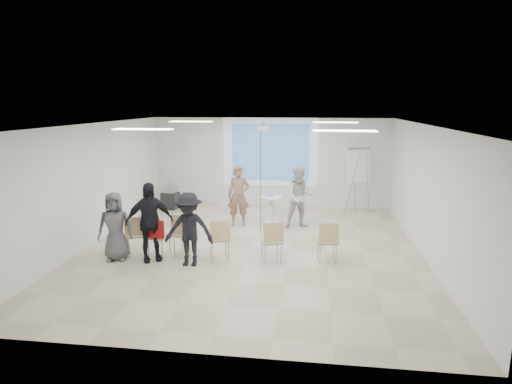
# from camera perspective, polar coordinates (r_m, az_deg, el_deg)

# --- Properties ---
(floor) EXTENTS (8.00, 9.00, 0.10)m
(floor) POSITION_cam_1_polar(r_m,az_deg,el_deg) (10.53, -0.57, -7.83)
(floor) COLOR beige
(floor) RESTS_ON ground
(ceiling) EXTENTS (8.00, 9.00, 0.10)m
(ceiling) POSITION_cam_1_polar(r_m,az_deg,el_deg) (9.93, -0.61, 9.26)
(ceiling) COLOR white
(ceiling) RESTS_ON wall_back
(wall_back) EXTENTS (8.00, 0.10, 3.00)m
(wall_back) POSITION_cam_1_polar(r_m,az_deg,el_deg) (14.57, 1.92, 3.97)
(wall_back) COLOR silver
(wall_back) RESTS_ON floor
(wall_left) EXTENTS (0.10, 9.00, 3.00)m
(wall_left) POSITION_cam_1_polar(r_m,az_deg,el_deg) (11.40, -21.18, 0.95)
(wall_left) COLOR silver
(wall_left) RESTS_ON floor
(wall_right) EXTENTS (0.10, 9.00, 3.00)m
(wall_right) POSITION_cam_1_polar(r_m,az_deg,el_deg) (10.37, 22.17, -0.15)
(wall_right) COLOR silver
(wall_right) RESTS_ON floor
(projection_halo) EXTENTS (3.20, 0.01, 2.30)m
(projection_halo) POSITION_cam_1_polar(r_m,az_deg,el_deg) (14.47, 1.91, 5.31)
(projection_halo) COLOR silver
(projection_halo) RESTS_ON wall_back
(projection_image) EXTENTS (2.60, 0.01, 1.90)m
(projection_image) POSITION_cam_1_polar(r_m,az_deg,el_deg) (14.45, 1.90, 5.31)
(projection_image) COLOR #3670B7
(projection_image) RESTS_ON wall_back
(pedestal_table) EXTENTS (0.86, 0.86, 0.82)m
(pedestal_table) POSITION_cam_1_polar(r_m,az_deg,el_deg) (12.54, 2.07, -2.19)
(pedestal_table) COLOR white
(pedestal_table) RESTS_ON floor
(player_left) EXTENTS (0.77, 0.56, 1.98)m
(player_left) POSITION_cam_1_polar(r_m,az_deg,el_deg) (12.24, -2.34, 0.01)
(player_left) COLOR #8F6957
(player_left) RESTS_ON floor
(player_right) EXTENTS (1.09, 0.94, 1.97)m
(player_right) POSITION_cam_1_polar(r_m,az_deg,el_deg) (12.09, 5.92, -0.20)
(player_right) COLOR silver
(player_right) RESTS_ON floor
(controller_left) EXTENTS (0.05, 0.12, 0.04)m
(controller_left) POSITION_cam_1_polar(r_m,az_deg,el_deg) (12.39, -1.34, 1.64)
(controller_left) COLOR white
(controller_left) RESTS_ON player_left
(controller_right) EXTENTS (0.06, 0.11, 0.04)m
(controller_right) POSITION_cam_1_polar(r_m,az_deg,el_deg) (12.27, 5.15, 1.64)
(controller_right) COLOR white
(controller_right) RESTS_ON player_right
(chair_far_left) EXTENTS (0.58, 0.60, 0.95)m
(chair_far_left) POSITION_cam_1_polar(r_m,az_deg,el_deg) (10.27, -15.79, -5.21)
(chair_far_left) COLOR tan
(chair_far_left) RESTS_ON floor
(chair_left_mid) EXTENTS (0.52, 0.54, 0.94)m
(chair_left_mid) POSITION_cam_1_polar(r_m,az_deg,el_deg) (10.06, -13.08, -5.49)
(chair_left_mid) COLOR tan
(chair_left_mid) RESTS_ON floor
(chair_left_inner) EXTENTS (0.55, 0.58, 1.00)m
(chair_left_inner) POSITION_cam_1_polar(r_m,az_deg,el_deg) (10.01, -9.67, -5.20)
(chair_left_inner) COLOR tan
(chair_left_inner) RESTS_ON floor
(chair_center) EXTENTS (0.59, 0.61, 0.96)m
(chair_center) POSITION_cam_1_polar(r_m,az_deg,el_deg) (9.65, -4.88, -5.89)
(chair_center) COLOR tan
(chair_center) RESTS_ON floor
(chair_right_inner) EXTENTS (0.57, 0.60, 0.96)m
(chair_right_inner) POSITION_cam_1_polar(r_m,az_deg,el_deg) (9.46, 2.18, -6.23)
(chair_right_inner) COLOR tan
(chair_right_inner) RESTS_ON floor
(chair_right_far) EXTENTS (0.49, 0.52, 0.94)m
(chair_right_far) POSITION_cam_1_polar(r_m,az_deg,el_deg) (9.61, 9.56, -6.17)
(chair_right_far) COLOR tan
(chair_right_far) RESTS_ON floor
(red_jacket) EXTENTS (0.43, 0.17, 0.40)m
(red_jacket) POSITION_cam_1_polar(r_m,az_deg,el_deg) (9.88, -13.33, -4.81)
(red_jacket) COLOR maroon
(red_jacket) RESTS_ON chair_left_mid
(laptop) EXTENTS (0.41, 0.33, 0.03)m
(laptop) POSITION_cam_1_polar(r_m,az_deg,el_deg) (10.12, -9.40, -5.33)
(laptop) COLOR black
(laptop) RESTS_ON chair_left_inner
(audience_left) EXTENTS (1.39, 1.23, 2.05)m
(audience_left) POSITION_cam_1_polar(r_m,az_deg,el_deg) (9.79, -14.08, -3.15)
(audience_left) COLOR black
(audience_left) RESTS_ON floor
(audience_mid) EXTENTS (1.22, 0.71, 1.84)m
(audience_mid) POSITION_cam_1_polar(r_m,az_deg,el_deg) (9.34, -8.95, -4.32)
(audience_mid) COLOR black
(audience_mid) RESTS_ON floor
(audience_outer) EXTENTS (0.95, 0.73, 1.74)m
(audience_outer) POSITION_cam_1_polar(r_m,az_deg,el_deg) (10.09, -18.31, -3.85)
(audience_outer) COLOR #58595D
(audience_outer) RESTS_ON floor
(flipchart_easel) EXTENTS (0.85, 0.68, 2.13)m
(flipchart_easel) POSITION_cam_1_polar(r_m,az_deg,el_deg) (13.77, 13.51, 3.47)
(flipchart_easel) COLOR gray
(flipchart_easel) RESTS_ON floor
(av_cart) EXTENTS (0.59, 0.51, 0.78)m
(av_cart) POSITION_cam_1_polar(r_m,az_deg,el_deg) (14.57, -11.35, -0.81)
(av_cart) COLOR black
(av_cart) RESTS_ON floor
(ceiling_projector) EXTENTS (0.30, 0.25, 3.00)m
(ceiling_projector) POSITION_cam_1_polar(r_m,az_deg,el_deg) (11.41, 0.95, 7.79)
(ceiling_projector) COLOR white
(ceiling_projector) RESTS_ON ceiling
(fluor_panel_nw) EXTENTS (1.20, 0.30, 0.02)m
(fluor_panel_nw) POSITION_cam_1_polar(r_m,az_deg,el_deg) (12.31, -8.65, 9.27)
(fluor_panel_nw) COLOR white
(fluor_panel_nw) RESTS_ON ceiling
(fluor_panel_ne) EXTENTS (1.20, 0.30, 0.02)m
(fluor_panel_ne) POSITION_cam_1_polar(r_m,az_deg,el_deg) (11.85, 10.54, 9.10)
(fluor_panel_ne) COLOR white
(fluor_panel_ne) RESTS_ON ceiling
(fluor_panel_sw) EXTENTS (1.20, 0.30, 0.02)m
(fluor_panel_sw) POSITION_cam_1_polar(r_m,az_deg,el_deg) (9.00, -14.84, 8.09)
(fluor_panel_sw) COLOR white
(fluor_panel_sw) RESTS_ON ceiling
(fluor_panel_se) EXTENTS (1.20, 0.30, 0.02)m
(fluor_panel_se) POSITION_cam_1_polar(r_m,az_deg,el_deg) (8.36, 11.74, 7.98)
(fluor_panel_se) COLOR white
(fluor_panel_se) RESTS_ON ceiling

